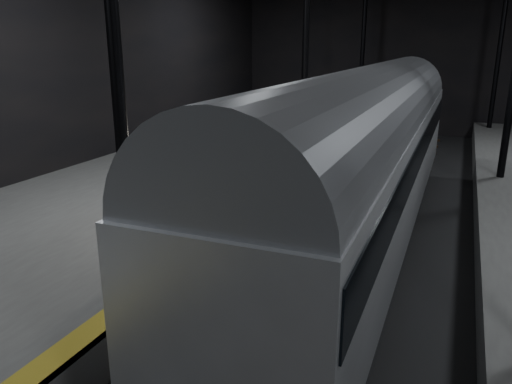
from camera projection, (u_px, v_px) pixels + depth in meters
The scene contains 6 objects.
ground at pixel (350, 273), 12.94m from camera, with size 44.00×44.00×0.00m, color black.
platform_left at pixel (112, 218), 15.53m from camera, with size 9.00×43.80×1.00m, color #4B4B48.
tactile_strip at pixel (236, 220), 13.83m from camera, with size 0.50×43.80×0.01m, color olive.
track at pixel (350, 271), 12.92m from camera, with size 2.40×43.00×0.24m.
train at pixel (369, 153), 13.66m from camera, with size 2.84×18.93×5.06m.
woman at pixel (248, 171), 16.10m from camera, with size 0.56×0.37×1.55m, color #957A5B.
Camera 1 is at (2.23, -11.83, 5.73)m, focal length 35.00 mm.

